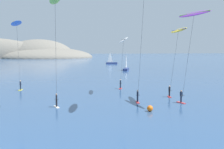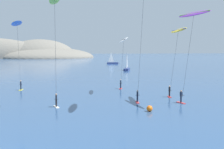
% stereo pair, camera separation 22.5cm
% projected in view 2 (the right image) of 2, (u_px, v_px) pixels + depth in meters
% --- Properties ---
extents(headland_island, '(116.99, 53.71, 27.43)m').
position_uv_depth(headland_island, '(22.00, 58.00, 194.35)').
color(headland_island, slate).
rests_on(headland_island, ground).
extents(sailboat_near, '(2.93, 5.89, 5.70)m').
position_uv_depth(sailboat_near, '(127.00, 68.00, 89.05)').
color(sailboat_near, navy).
rests_on(sailboat_near, ground).
extents(sailboat_far, '(5.91, 1.55, 5.70)m').
position_uv_depth(sailboat_far, '(113.00, 62.00, 124.04)').
color(sailboat_far, navy).
rests_on(sailboat_far, ground).
extents(kitesurfer_purple, '(2.26, 6.39, 11.81)m').
position_uv_depth(kitesurfer_purple, '(193.00, 21.00, 34.24)').
color(kitesurfer_purple, red).
rests_on(kitesurfer_purple, ground).
extents(kitesurfer_white, '(1.78, 8.13, 9.05)m').
position_uv_depth(kitesurfer_white, '(123.00, 44.00, 44.72)').
color(kitesurfer_white, red).
rests_on(kitesurfer_white, ground).
extents(kitesurfer_pink, '(1.93, 8.36, 13.82)m').
position_uv_depth(kitesurfer_pink, '(143.00, 3.00, 31.80)').
color(kitesurfer_pink, red).
rests_on(kitesurfer_pink, ground).
extents(kitesurfer_blue, '(1.67, 6.18, 11.68)m').
position_uv_depth(kitesurfer_blue, '(17.00, 28.00, 45.57)').
color(kitesurfer_blue, yellow).
rests_on(kitesurfer_blue, ground).
extents(kitesurfer_yellow, '(1.69, 7.42, 10.00)m').
position_uv_depth(kitesurfer_yellow, '(178.00, 36.00, 37.49)').
color(kitesurfer_yellow, red).
rests_on(kitesurfer_yellow, ground).
extents(kitesurfer_lime, '(1.62, 6.99, 12.76)m').
position_uv_depth(kitesurfer_lime, '(55.00, 9.00, 30.69)').
color(kitesurfer_lime, silver).
rests_on(kitesurfer_lime, ground).
extents(marker_buoy, '(0.70, 0.70, 0.70)m').
position_uv_depth(marker_buoy, '(150.00, 108.00, 32.34)').
color(marker_buoy, orange).
rests_on(marker_buoy, ground).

